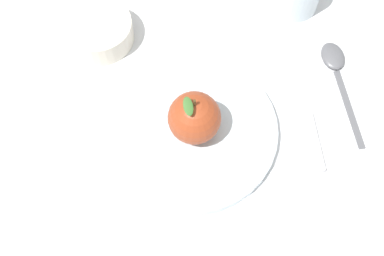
{
  "coord_description": "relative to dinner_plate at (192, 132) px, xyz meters",
  "views": [
    {
      "loc": [
        0.21,
        0.22,
        0.6
      ],
      "look_at": [
        0.03,
        0.0,
        0.02
      ],
      "focal_mm": 45.5,
      "sensor_mm": 36.0,
      "label": 1
    }
  ],
  "objects": [
    {
      "name": "ground_plane",
      "position": [
        -0.03,
        -0.0,
        -0.01
      ],
      "size": [
        2.4,
        2.4,
        0.0
      ],
      "primitive_type": "plane",
      "color": "silver"
    },
    {
      "name": "apple",
      "position": [
        -0.0,
        0.0,
        0.04
      ],
      "size": [
        0.07,
        0.07,
        0.08
      ],
      "color": "#9E3D1E",
      "rests_on": "dinner_plate"
    },
    {
      "name": "side_bowl",
      "position": [
        0.0,
        -0.21,
        0.01
      ],
      "size": [
        0.1,
        0.1,
        0.04
      ],
      "color": "silver",
      "rests_on": "ground_plane"
    },
    {
      "name": "spoon",
      "position": [
        -0.23,
        0.06,
        -0.0
      ],
      "size": [
        0.11,
        0.16,
        0.01
      ],
      "color": "#59595E",
      "rests_on": "ground_plane"
    },
    {
      "name": "dinner_plate",
      "position": [
        0.0,
        0.0,
        0.0
      ],
      "size": [
        0.24,
        0.24,
        0.02
      ],
      "color": "silver",
      "rests_on": "ground_plane"
    },
    {
      "name": "knife",
      "position": [
        -0.14,
        0.08,
        -0.01
      ],
      "size": [
        0.14,
        0.19,
        0.01
      ],
      "color": "silver",
      "rests_on": "ground_plane"
    }
  ]
}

